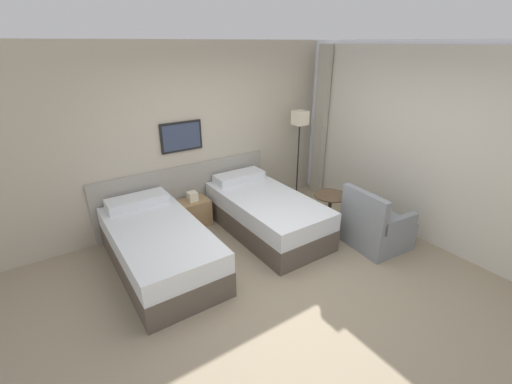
# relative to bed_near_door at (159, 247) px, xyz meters

# --- Properties ---
(ground_plane) EXTENTS (16.00, 16.00, 0.00)m
(ground_plane) POSITION_rel_bed_near_door_xyz_m (1.17, -1.14, -0.30)
(ground_plane) COLOR gray
(wall_headboard) EXTENTS (10.00, 0.10, 2.70)m
(wall_headboard) POSITION_rel_bed_near_door_xyz_m (1.15, 1.06, 1.00)
(wall_headboard) COLOR #B7AD99
(wall_headboard) RESTS_ON ground_plane
(wall_window) EXTENTS (0.21, 4.67, 2.70)m
(wall_window) POSITION_rel_bed_near_door_xyz_m (3.45, -1.20, 1.04)
(wall_window) COLOR white
(wall_window) RESTS_ON ground_plane
(bed_near_door) EXTENTS (1.02, 2.01, 0.71)m
(bed_near_door) POSITION_rel_bed_near_door_xyz_m (0.00, 0.00, 0.00)
(bed_near_door) COLOR brown
(bed_near_door) RESTS_ON ground_plane
(bed_near_window) EXTENTS (1.02, 2.01, 0.71)m
(bed_near_window) POSITION_rel_bed_near_door_xyz_m (1.65, 0.00, 0.00)
(bed_near_window) COLOR brown
(bed_near_window) RESTS_ON ground_plane
(nightstand) EXTENTS (0.48, 0.34, 0.57)m
(nightstand) POSITION_rel_bed_near_door_xyz_m (0.83, 0.78, -0.08)
(nightstand) COLOR #9E7A51
(nightstand) RESTS_ON ground_plane
(floor_lamp) EXTENTS (0.24, 0.24, 1.62)m
(floor_lamp) POSITION_rel_bed_near_door_xyz_m (2.79, 0.62, 1.03)
(floor_lamp) COLOR black
(floor_lamp) RESTS_ON ground_plane
(side_table) EXTENTS (0.49, 0.49, 0.59)m
(side_table) POSITION_rel_bed_near_door_xyz_m (2.47, -0.51, 0.11)
(side_table) COLOR brown
(side_table) RESTS_ON ground_plane
(armchair) EXTENTS (0.79, 0.82, 0.87)m
(armchair) POSITION_rel_bed_near_door_xyz_m (2.69, -1.19, -0.02)
(armchair) COLOR gray
(armchair) RESTS_ON ground_plane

